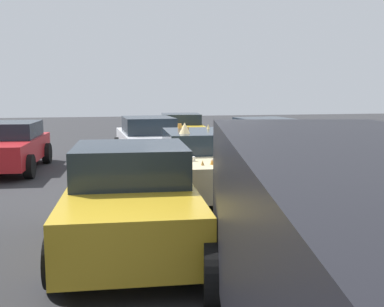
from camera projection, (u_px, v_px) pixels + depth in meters
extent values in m
plane|color=#2D2D30|center=(205.00, 193.00, 10.16)|extent=(60.00, 60.00, 0.00)
cube|color=beige|center=(205.00, 166.00, 10.07)|extent=(4.57, 2.04, 0.65)
cube|color=#1E2833|center=(203.00, 140.00, 10.27)|extent=(2.18, 1.78, 0.43)
cylinder|color=black|center=(264.00, 190.00, 8.89)|extent=(0.68, 0.25, 0.67)
cylinder|color=black|center=(170.00, 193.00, 8.61)|extent=(0.68, 0.25, 0.67)
cylinder|color=black|center=(231.00, 167.00, 11.62)|extent=(0.68, 0.25, 0.67)
cylinder|color=black|center=(159.00, 169.00, 11.33)|extent=(0.68, 0.25, 0.67)
ellipsoid|color=black|center=(252.00, 170.00, 9.66)|extent=(0.19, 0.03, 0.15)
ellipsoid|color=black|center=(263.00, 181.00, 8.90)|extent=(0.12, 0.03, 0.11)
ellipsoid|color=black|center=(226.00, 155.00, 12.06)|extent=(0.15, 0.03, 0.11)
ellipsoid|color=black|center=(170.00, 186.00, 8.75)|extent=(0.17, 0.03, 0.15)
ellipsoid|color=black|center=(165.00, 175.00, 9.79)|extent=(0.16, 0.03, 0.08)
ellipsoid|color=black|center=(247.00, 163.00, 10.02)|extent=(0.16, 0.03, 0.10)
ellipsoid|color=black|center=(244.00, 169.00, 10.30)|extent=(0.14, 0.03, 0.11)
ellipsoid|color=black|center=(164.00, 170.00, 9.96)|extent=(0.17, 0.03, 0.16)
ellipsoid|color=black|center=(164.00, 166.00, 10.11)|extent=(0.19, 0.03, 0.14)
ellipsoid|color=black|center=(244.00, 160.00, 10.28)|extent=(0.13, 0.03, 0.14)
ellipsoid|color=black|center=(243.00, 161.00, 10.36)|extent=(0.14, 0.03, 0.09)
sphere|color=#51381E|center=(249.00, 158.00, 8.83)|extent=(0.07, 0.07, 0.07)
sphere|color=gray|center=(213.00, 162.00, 8.32)|extent=(0.09, 0.09, 0.09)
cone|color=#A87A38|center=(203.00, 163.00, 8.20)|extent=(0.08, 0.08, 0.09)
cylinder|color=#A87A38|center=(186.00, 161.00, 8.29)|extent=(0.10, 0.10, 0.12)
cylinder|color=silver|center=(193.00, 159.00, 8.66)|extent=(0.12, 0.12, 0.09)
cone|color=#51381E|center=(229.00, 159.00, 8.61)|extent=(0.12, 0.12, 0.12)
cylinder|color=#A87A38|center=(235.00, 161.00, 8.50)|extent=(0.11, 0.11, 0.06)
cone|color=#A87A38|center=(237.00, 160.00, 8.52)|extent=(0.10, 0.10, 0.11)
cone|color=orange|center=(212.00, 162.00, 8.27)|extent=(0.11, 0.11, 0.11)
cylinder|color=orange|center=(218.00, 160.00, 8.63)|extent=(0.10, 0.10, 0.06)
cone|color=tan|center=(208.00, 127.00, 10.74)|extent=(0.08, 0.08, 0.12)
cylinder|color=#A87A38|center=(188.00, 129.00, 10.40)|extent=(0.06, 0.06, 0.07)
cylinder|color=orange|center=(231.00, 132.00, 9.51)|extent=(0.08, 0.08, 0.10)
cylinder|color=orange|center=(180.00, 126.00, 10.92)|extent=(0.12, 0.12, 0.11)
cone|color=#51381E|center=(216.00, 131.00, 9.79)|extent=(0.09, 0.09, 0.07)
cone|color=#D8BC7F|center=(231.00, 127.00, 9.74)|extent=(0.24, 0.24, 0.24)
cone|color=#D8BC7F|center=(185.00, 128.00, 9.59)|extent=(0.24, 0.24, 0.24)
cube|color=black|center=(369.00, 259.00, 3.16)|extent=(5.41, 2.94, 1.63)
cylinder|color=black|center=(215.00, 274.00, 4.79)|extent=(0.75, 0.38, 0.72)
cube|color=white|center=(267.00, 146.00, 14.03)|extent=(4.05, 1.92, 0.65)
cube|color=#1E2833|center=(266.00, 127.00, 14.07)|extent=(1.88, 1.66, 0.52)
cylinder|color=black|center=(312.00, 159.00, 13.12)|extent=(0.61, 0.25, 0.60)
cylinder|color=black|center=(256.00, 161.00, 12.68)|extent=(0.61, 0.25, 0.60)
cylinder|color=black|center=(275.00, 149.00, 15.47)|extent=(0.61, 0.25, 0.60)
cylinder|color=black|center=(227.00, 150.00, 15.03)|extent=(0.61, 0.25, 0.60)
cube|color=gold|center=(181.00, 132.00, 18.79)|extent=(4.27, 2.13, 0.62)
cube|color=#1E2833|center=(181.00, 119.00, 18.95)|extent=(1.91, 1.75, 0.43)
cylinder|color=black|center=(206.00, 141.00, 17.66)|extent=(0.64, 0.28, 0.62)
cylinder|color=black|center=(161.00, 142.00, 17.49)|extent=(0.64, 0.28, 0.62)
cylinder|color=black|center=(199.00, 135.00, 20.17)|extent=(0.64, 0.28, 0.62)
cylinder|color=black|center=(159.00, 135.00, 20.00)|extent=(0.64, 0.28, 0.62)
cube|color=red|center=(7.00, 150.00, 12.83)|extent=(4.16, 1.96, 0.64)
cube|color=#1E2833|center=(10.00, 130.00, 13.13)|extent=(2.02, 1.68, 0.46)
cylinder|color=black|center=(29.00, 166.00, 11.75)|extent=(0.65, 0.26, 0.63)
cylinder|color=black|center=(47.00, 153.00, 14.22)|extent=(0.65, 0.26, 0.63)
cube|color=gold|center=(131.00, 207.00, 6.51)|extent=(4.00, 1.98, 0.70)
cube|color=#1E2833|center=(130.00, 163.00, 6.59)|extent=(1.73, 1.70, 0.53)
cylinder|color=black|center=(206.00, 254.00, 5.49)|extent=(0.64, 0.26, 0.63)
cylinder|color=black|center=(56.00, 261.00, 5.25)|extent=(0.64, 0.26, 0.63)
cylinder|color=black|center=(183.00, 204.00, 7.87)|extent=(0.64, 0.26, 0.63)
cylinder|color=black|center=(78.00, 208.00, 7.62)|extent=(0.64, 0.26, 0.63)
cube|color=silver|center=(147.00, 142.00, 15.20)|extent=(4.43, 1.87, 0.63)
cube|color=#1E2833|center=(148.00, 125.00, 14.82)|extent=(2.06, 1.64, 0.53)
cylinder|color=black|center=(118.00, 145.00, 16.33)|extent=(0.61, 0.24, 0.60)
cylinder|color=black|center=(165.00, 144.00, 16.74)|extent=(0.61, 0.24, 0.60)
cylinder|color=black|center=(125.00, 156.00, 13.72)|extent=(0.61, 0.24, 0.60)
cylinder|color=black|center=(181.00, 154.00, 14.14)|extent=(0.61, 0.24, 0.60)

